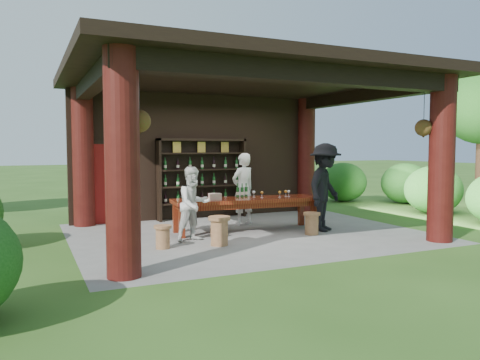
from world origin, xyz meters
name	(u,v)px	position (x,y,z in m)	size (l,w,h in m)	color
ground	(248,233)	(0.00, 0.00, 0.00)	(90.00, 90.00, 0.00)	#2D5119
pavilion	(239,137)	(-0.01, 0.43, 2.13)	(7.50, 6.00, 3.60)	slate
wine_shelf	(202,178)	(-0.16, 2.45, 1.06)	(2.41, 0.37, 2.12)	black
tasting_table	(246,203)	(0.08, 0.25, 0.63)	(3.39, 1.17, 0.75)	#5D150D
stool_near_left	(219,230)	(-1.05, -0.93, 0.30)	(0.43, 0.43, 0.56)	brown
stool_near_right	(312,223)	(1.19, -0.74, 0.26)	(0.37, 0.37, 0.48)	brown
stool_far_left	(163,236)	(-2.12, -0.75, 0.23)	(0.33, 0.33, 0.44)	brown
host	(243,189)	(0.39, 1.07, 0.88)	(0.64, 0.42, 1.75)	white
guest_woman	(194,204)	(-1.36, -0.32, 0.75)	(0.73, 0.57, 1.50)	silver
guest_man	(325,187)	(1.71, -0.47, 0.99)	(1.28, 0.74, 1.98)	black
table_bottles	(242,190)	(0.12, 0.55, 0.90)	(0.29, 0.12, 0.31)	#194C1E
table_glasses	(274,194)	(0.77, 0.19, 0.82)	(0.88, 0.31, 0.15)	silver
napkin_basket	(215,197)	(-0.69, 0.21, 0.82)	(0.26, 0.18, 0.14)	#BF6672
shrubs	(249,202)	(0.47, 0.89, 0.57)	(20.77, 9.29, 1.36)	#194C14
trees	(332,95)	(3.50, 1.82, 3.37)	(21.30, 10.24, 4.80)	#3F2819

